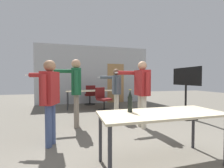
# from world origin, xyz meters

# --- Properties ---
(back_wall) EXTENTS (5.75, 0.12, 2.94)m
(back_wall) POSITION_xyz_m (0.03, 6.22, 1.46)
(back_wall) COLOR #B2B5B7
(back_wall) RESTS_ON ground_plane
(conference_table_near) EXTENTS (1.81, 0.71, 0.76)m
(conference_table_near) POSITION_xyz_m (0.11, 0.40, 0.68)
(conference_table_near) COLOR #C6B793
(conference_table_near) RESTS_ON ground_plane
(conference_table_far) EXTENTS (2.26, 0.81, 0.76)m
(conference_table_far) POSITION_xyz_m (-0.26, 5.00, 0.70)
(conference_table_far) COLOR #C6B793
(conference_table_far) RESTS_ON ground_plane
(tv_screen) EXTENTS (0.44, 1.16, 1.61)m
(tv_screen) POSITION_xyz_m (2.33, 2.45, 1.01)
(tv_screen) COLOR black
(tv_screen) RESTS_ON ground_plane
(person_left_plaid) EXTENTS (0.79, 0.64, 1.75)m
(person_left_plaid) POSITION_xyz_m (-1.06, 2.47, 1.06)
(person_left_plaid) COLOR slate
(person_left_plaid) RESTS_ON ground_plane
(person_center_tall) EXTENTS (0.72, 0.72, 1.57)m
(person_center_tall) POSITION_xyz_m (0.23, 3.14, 0.94)
(person_center_tall) COLOR beige
(person_center_tall) RESTS_ON ground_plane
(person_right_polo) EXTENTS (0.68, 0.70, 1.59)m
(person_right_polo) POSITION_xyz_m (-1.55, 1.47, 0.97)
(person_right_polo) COLOR #3D4C75
(person_right_polo) RESTS_ON ground_plane
(person_near_casual) EXTENTS (0.79, 0.64, 1.70)m
(person_near_casual) POSITION_xyz_m (0.58, 2.00, 1.02)
(person_near_casual) COLOR beige
(person_near_casual) RESTS_ON ground_plane
(office_chair_far_right) EXTENTS (0.64, 0.67, 0.90)m
(office_chair_far_right) POSITION_xyz_m (0.04, 4.33, 0.42)
(office_chair_far_right) COLOR black
(office_chair_far_right) RESTS_ON ground_plane
(office_chair_far_left) EXTENTS (0.52, 0.56, 0.94)m
(office_chair_far_left) POSITION_xyz_m (-0.32, 5.72, 0.44)
(office_chair_far_left) COLOR black
(office_chair_far_left) RESTS_ON ground_plane
(beer_bottle) EXTENTS (0.07, 0.07, 0.33)m
(beer_bottle) POSITION_xyz_m (-0.32, 0.54, 0.92)
(beer_bottle) COLOR black
(beer_bottle) RESTS_ON conference_table_near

